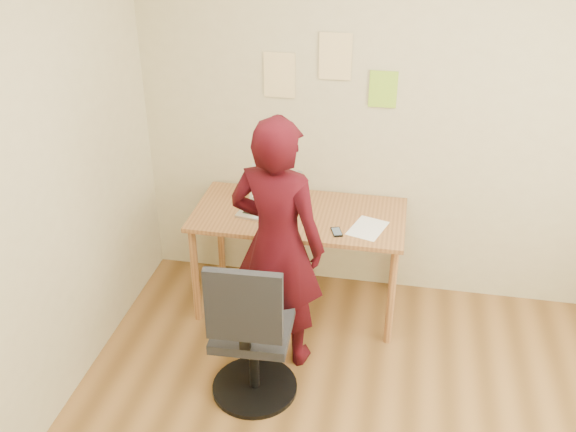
% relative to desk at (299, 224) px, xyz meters
% --- Properties ---
extents(room, '(3.58, 3.58, 2.78)m').
position_rel_desk_xyz_m(room, '(0.58, -1.38, 0.70)').
color(room, brown).
rests_on(room, ground).
extents(desk, '(1.40, 0.70, 0.74)m').
position_rel_desk_xyz_m(desk, '(0.00, 0.00, 0.00)').
color(desk, '#A16A37').
rests_on(desk, ground).
extents(laptop, '(0.40, 0.37, 0.26)m').
position_rel_desk_xyz_m(laptop, '(-0.20, 0.00, 0.14)').
color(laptop, '#B9BAC1').
rests_on(laptop, desk).
extents(paper_sheet, '(0.27, 0.32, 0.00)m').
position_rel_desk_xyz_m(paper_sheet, '(0.46, -0.12, 0.09)').
color(paper_sheet, white).
rests_on(paper_sheet, desk).
extents(phone, '(0.09, 0.13, 0.01)m').
position_rel_desk_xyz_m(phone, '(0.28, -0.21, 0.09)').
color(phone, black).
rests_on(phone, desk).
extents(wall_note_left, '(0.21, 0.00, 0.30)m').
position_rel_desk_xyz_m(wall_note_left, '(-0.20, 0.36, 0.90)').
color(wall_note_left, '#F0D08F').
rests_on(wall_note_left, room).
extents(wall_note_mid, '(0.21, 0.00, 0.30)m').
position_rel_desk_xyz_m(wall_note_mid, '(0.16, 0.36, 1.04)').
color(wall_note_mid, '#F0D08F').
rests_on(wall_note_mid, room).
extents(wall_note_right, '(0.18, 0.00, 0.24)m').
position_rel_desk_xyz_m(wall_note_right, '(0.48, 0.36, 0.85)').
color(wall_note_right, '#99D32F').
rests_on(wall_note_right, room).
extents(office_chair, '(0.51, 0.51, 0.98)m').
position_rel_desk_xyz_m(office_chair, '(-0.10, -0.95, -0.23)').
color(office_chair, black).
rests_on(office_chair, ground).
extents(person, '(0.66, 0.50, 1.61)m').
position_rel_desk_xyz_m(person, '(-0.04, -0.53, 0.15)').
color(person, '#35070D').
rests_on(person, ground).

